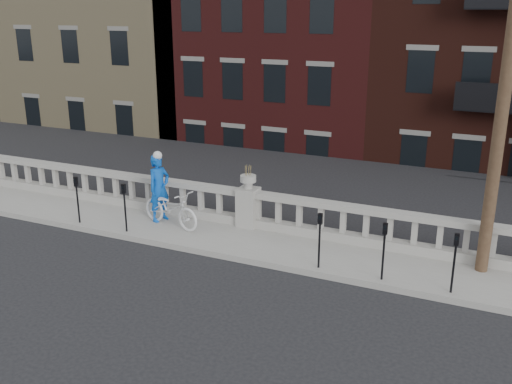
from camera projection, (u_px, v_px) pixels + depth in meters
ground at (173, 290)px, 12.73m from camera, size 120.00×120.00×0.00m
sidewalk at (233, 240)px, 15.31m from camera, size 32.00×2.20×0.15m
balustrade at (248, 209)px, 15.96m from camera, size 28.00×0.34×1.03m
planter_pedestal at (248, 203)px, 15.90m from camera, size 0.55×0.55×1.76m
lower_level at (404, 72)px, 31.66m from camera, size 80.00×44.00×20.80m
utility_pole at (511, 47)px, 11.80m from camera, size 1.60×0.28×10.00m
parking_meter_a at (77, 194)px, 16.07m from camera, size 0.10×0.09×1.36m
parking_meter_b at (125, 202)px, 15.42m from camera, size 0.10×0.09×1.36m
parking_meter_c at (320, 234)px, 13.23m from camera, size 0.10×0.09×1.36m
parking_meter_d at (384, 245)px, 12.64m from camera, size 0.10×0.09×1.36m
parking_meter_e at (455, 256)px, 12.05m from camera, size 0.10×0.09×1.36m
bicycle at (171, 208)px, 15.92m from camera, size 2.11×1.14×1.05m
cyclist at (159, 188)px, 16.22m from camera, size 0.64×0.81×1.94m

